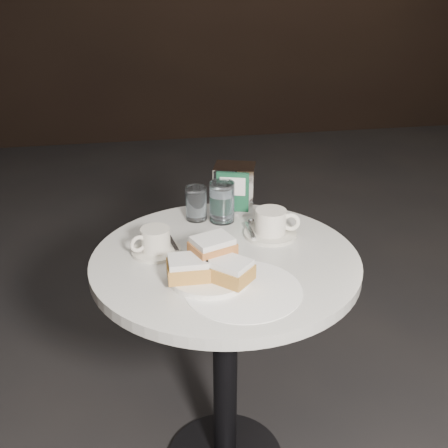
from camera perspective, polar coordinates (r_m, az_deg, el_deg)
cafe_table at (r=1.57m, az=0.13°, el=-9.70°), size 0.70×0.70×0.74m
sugar_spill at (r=1.32m, az=1.96°, el=-6.68°), size 0.35×0.35×0.00m
beignet_plate at (r=1.34m, az=-1.44°, el=-4.35°), size 0.25×0.25×0.10m
coffee_cup_left at (r=1.48m, az=-7.01°, el=-1.84°), size 0.17×0.17×0.07m
coffee_cup_right at (r=1.56m, az=4.81°, el=-0.06°), size 0.18×0.18×0.08m
water_glass_left at (r=1.65m, az=-2.84°, el=2.06°), size 0.07×0.07×0.10m
water_glass_right at (r=1.63m, az=-0.21°, el=2.20°), size 0.09×0.09×0.12m
napkin_dispenser at (r=1.71m, az=1.07°, el=3.71°), size 0.14×0.13×0.14m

